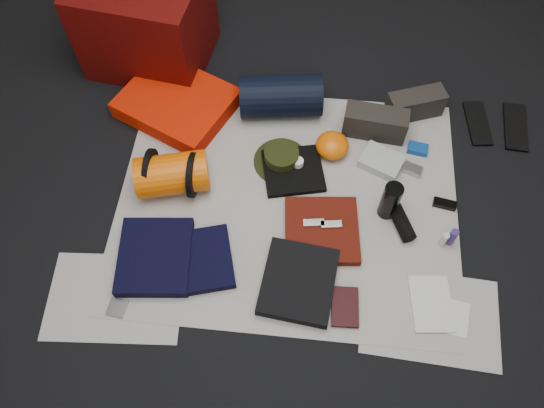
# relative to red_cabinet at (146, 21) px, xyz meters

# --- Properties ---
(floor) EXTENTS (4.50, 4.50, 0.02)m
(floor) POSITION_rel_red_cabinet_xyz_m (0.82, -0.86, -0.27)
(floor) COLOR black
(floor) RESTS_ON ground
(newspaper_mat) EXTENTS (1.60, 1.30, 0.01)m
(newspaper_mat) POSITION_rel_red_cabinet_xyz_m (0.82, -0.86, -0.25)
(newspaper_mat) COLOR beige
(newspaper_mat) RESTS_ON floor
(newspaper_sheet_front_left) EXTENTS (0.61, 0.44, 0.00)m
(newspaper_sheet_front_left) POSITION_rel_red_cabinet_xyz_m (0.12, -1.41, -0.25)
(newspaper_sheet_front_left) COLOR beige
(newspaper_sheet_front_left) RESTS_ON floor
(newspaper_sheet_front_right) EXTENTS (0.60, 0.43, 0.00)m
(newspaper_sheet_front_right) POSITION_rel_red_cabinet_xyz_m (1.47, -1.36, -0.25)
(newspaper_sheet_front_right) COLOR beige
(newspaper_sheet_front_right) RESTS_ON floor
(red_cabinet) EXTENTS (0.68, 0.59, 0.51)m
(red_cabinet) POSITION_rel_red_cabinet_xyz_m (0.00, 0.00, 0.00)
(red_cabinet) COLOR #4C0705
(red_cabinet) RESTS_ON floor
(sleeping_pad) EXTENTS (0.67, 0.62, 0.10)m
(sleeping_pad) POSITION_rel_red_cabinet_xyz_m (0.20, -0.37, -0.20)
(sleeping_pad) COLOR red
(sleeping_pad) RESTS_ON newspaper_mat
(stuff_sack) EXTENTS (0.37, 0.27, 0.20)m
(stuff_sack) POSITION_rel_red_cabinet_xyz_m (0.28, -0.83, -0.15)
(stuff_sack) COLOR #D75503
(stuff_sack) RESTS_ON newspaper_mat
(sack_strap_left) EXTENTS (0.02, 0.22, 0.22)m
(sack_strap_left) POSITION_rel_red_cabinet_xyz_m (0.18, -0.83, -0.14)
(sack_strap_left) COLOR black
(sack_strap_left) RESTS_ON newspaper_mat
(sack_strap_right) EXTENTS (0.03, 0.22, 0.22)m
(sack_strap_right) POSITION_rel_red_cabinet_xyz_m (0.38, -0.83, -0.14)
(sack_strap_right) COLOR black
(sack_strap_right) RESTS_ON newspaper_mat
(navy_duffel) EXTENTS (0.44, 0.27, 0.22)m
(navy_duffel) POSITION_rel_red_cabinet_xyz_m (0.74, -0.32, -0.14)
(navy_duffel) COLOR black
(navy_duffel) RESTS_ON newspaper_mat
(boonie_brim) EXTENTS (0.34, 0.34, 0.01)m
(boonie_brim) POSITION_rel_red_cabinet_xyz_m (0.77, -0.64, -0.25)
(boonie_brim) COLOR black
(boonie_brim) RESTS_ON newspaper_mat
(boonie_crown) EXTENTS (0.17, 0.17, 0.07)m
(boonie_crown) POSITION_rel_red_cabinet_xyz_m (0.77, -0.64, -0.20)
(boonie_crown) COLOR black
(boonie_crown) RESTS_ON boonie_brim
(hiking_boot_left) EXTENTS (0.32, 0.15, 0.16)m
(hiking_boot_left) POSITION_rel_red_cabinet_xyz_m (1.22, -0.42, -0.17)
(hiking_boot_left) COLOR #28231F
(hiking_boot_left) RESTS_ON newspaper_mat
(hiking_boot_right) EXTENTS (0.31, 0.20, 0.14)m
(hiking_boot_right) POSITION_rel_red_cabinet_xyz_m (1.43, -0.27, -0.18)
(hiking_boot_right) COLOR #28231F
(hiking_boot_right) RESTS_ON newspaper_mat
(flip_flop_left) EXTENTS (0.13, 0.29, 0.02)m
(flip_flop_left) POSITION_rel_red_cabinet_xyz_m (1.76, -0.31, -0.25)
(flip_flop_left) COLOR black
(flip_flop_left) RESTS_ON floor
(flip_flop_right) EXTENTS (0.13, 0.31, 0.02)m
(flip_flop_right) POSITION_rel_red_cabinet_xyz_m (1.96, -0.31, -0.25)
(flip_flop_right) COLOR black
(flip_flop_right) RESTS_ON floor
(trousers_navy_a) EXTENTS (0.35, 0.39, 0.06)m
(trousers_navy_a) POSITION_rel_red_cabinet_xyz_m (0.26, -1.22, -0.22)
(trousers_navy_a) COLOR black
(trousers_navy_a) RESTS_ON newspaper_mat
(trousers_navy_b) EXTENTS (0.33, 0.36, 0.05)m
(trousers_navy_b) POSITION_rel_red_cabinet_xyz_m (0.47, -1.22, -0.23)
(trousers_navy_b) COLOR black
(trousers_navy_b) RESTS_ON newspaper_mat
(trousers_charcoal) EXTENTS (0.34, 0.38, 0.05)m
(trousers_charcoal) POSITION_rel_red_cabinet_xyz_m (0.91, -1.28, -0.22)
(trousers_charcoal) COLOR black
(trousers_charcoal) RESTS_ON newspaper_mat
(black_tshirt) EXTENTS (0.34, 0.32, 0.03)m
(black_tshirt) POSITION_rel_red_cabinet_xyz_m (0.84, -0.70, -0.23)
(black_tshirt) COLOR black
(black_tshirt) RESTS_ON newspaper_mat
(red_shirt) EXTENTS (0.36, 0.36, 0.04)m
(red_shirt) POSITION_rel_red_cabinet_xyz_m (0.99, -1.02, -0.23)
(red_shirt) COLOR #4D1108
(red_shirt) RESTS_ON newspaper_mat
(orange_stuff_sack) EXTENTS (0.19, 0.19, 0.11)m
(orange_stuff_sack) POSITION_rel_red_cabinet_xyz_m (1.02, -0.56, -0.20)
(orange_stuff_sack) COLOR #D75503
(orange_stuff_sack) RESTS_ON newspaper_mat
(first_aid_pouch) EXTENTS (0.24, 0.22, 0.05)m
(first_aid_pouch) POSITION_rel_red_cabinet_xyz_m (1.26, -0.61, -0.22)
(first_aid_pouch) COLOR #9AA39C
(first_aid_pouch) RESTS_ON newspaper_mat
(water_bottle) EXTENTS (0.09, 0.09, 0.21)m
(water_bottle) POSITION_rel_red_cabinet_xyz_m (1.29, -0.88, -0.14)
(water_bottle) COLOR black
(water_bottle) RESTS_ON newspaper_mat
(speaker) EXTENTS (0.13, 0.19, 0.07)m
(speaker) POSITION_rel_red_cabinet_xyz_m (1.35, -0.95, -0.21)
(speaker) COLOR black
(speaker) RESTS_ON newspaper_mat
(compact_camera) EXTENTS (0.10, 0.08, 0.03)m
(compact_camera) POSITION_rel_red_cabinet_xyz_m (1.41, -0.64, -0.23)
(compact_camera) COLOR #A7A8AC
(compact_camera) RESTS_ON newspaper_mat
(cyan_case) EXTENTS (0.11, 0.08, 0.03)m
(cyan_case) POSITION_rel_red_cabinet_xyz_m (1.45, -0.51, -0.23)
(cyan_case) COLOR navy
(cyan_case) RESTS_ON newspaper_mat
(toiletry_purple) EXTENTS (0.04, 0.04, 0.10)m
(toiletry_purple) POSITION_rel_red_cabinet_xyz_m (1.57, -1.01, -0.20)
(toiletry_purple) COLOR navy
(toiletry_purple) RESTS_ON newspaper_mat
(toiletry_clear) EXTENTS (0.03, 0.03, 0.09)m
(toiletry_clear) POSITION_rel_red_cabinet_xyz_m (1.54, -1.02, -0.21)
(toiletry_clear) COLOR silver
(toiletry_clear) RESTS_ON newspaper_mat
(paperback_book) EXTENTS (0.12, 0.18, 0.02)m
(paperback_book) POSITION_rel_red_cabinet_xyz_m (1.11, -1.36, -0.24)
(paperback_book) COLOR black
(paperback_book) RESTS_ON newspaper_mat
(map_booklet) EXTENTS (0.20, 0.27, 0.01)m
(map_booklet) POSITION_rel_red_cabinet_xyz_m (1.48, -1.31, -0.24)
(map_booklet) COLOR beige
(map_booklet) RESTS_ON newspaper_mat
(map_printout) EXTENTS (0.15, 0.18, 0.01)m
(map_printout) POSITION_rel_red_cabinet_xyz_m (1.57, -1.36, -0.25)
(map_printout) COLOR beige
(map_printout) RESTS_ON newspaper_mat
(sunglasses) EXTENTS (0.11, 0.06, 0.03)m
(sunglasses) POSITION_rel_red_cabinet_xyz_m (1.56, -0.81, -0.24)
(sunglasses) COLOR black
(sunglasses) RESTS_ON newspaper_mat
(key_cluster) EXTENTS (0.09, 0.09, 0.01)m
(key_cluster) POSITION_rel_red_cabinet_xyz_m (0.15, -1.46, -0.24)
(key_cluster) COLOR #A7A8AC
(key_cluster) RESTS_ON newspaper_mat
(tape_roll) EXTENTS (0.05, 0.05, 0.04)m
(tape_roll) POSITION_rel_red_cabinet_xyz_m (0.86, -0.67, -0.20)
(tape_roll) COLOR white
(tape_roll) RESTS_ON black_tshirt
(energy_bar_a) EXTENTS (0.10, 0.05, 0.01)m
(energy_bar_a) POSITION_rel_red_cabinet_xyz_m (0.95, -1.00, -0.20)
(energy_bar_a) COLOR #A7A8AC
(energy_bar_a) RESTS_ON red_shirt
(energy_bar_b) EXTENTS (0.10, 0.05, 0.01)m
(energy_bar_b) POSITION_rel_red_cabinet_xyz_m (1.03, -1.00, -0.20)
(energy_bar_b) COLOR #A7A8AC
(energy_bar_b) RESTS_ON red_shirt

